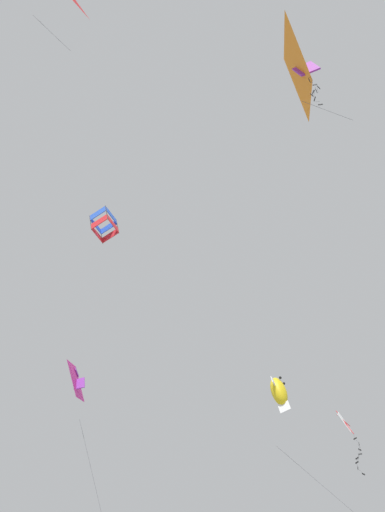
{
  "coord_description": "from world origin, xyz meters",
  "views": [
    {
      "loc": [
        -4.72,
        -13.97,
        14.38
      ],
      "look_at": [
        0.26,
        2.56,
        37.55
      ],
      "focal_mm": 43.91,
      "sensor_mm": 36.0,
      "label": 1
    }
  ],
  "objects": [
    {
      "name": "kite_delta_near_right",
      "position": [
        -3.49,
        8.75,
        34.22
      ],
      "size": [
        2.51,
        2.82,
        7.46
      ],
      "rotation": [
        0.16,
        0.0,
        4.25
      ],
      "color": "#DB2D93"
    },
    {
      "name": "kite_box_upper_right",
      "position": [
        -3.89,
        4.97,
        41.84
      ],
      "size": [
        1.72,
        1.73,
        1.82
      ],
      "rotation": [
        0.23,
        0.0,
        3.9
      ],
      "color": "blue"
    },
    {
      "name": "kite_delta_near_left",
      "position": [
        1.93,
        -6.71,
        38.76
      ],
      "size": [
        2.39,
        3.14,
        5.67
      ],
      "rotation": [
        0.25,
        0.0,
        4.12
      ],
      "color": "orange"
    },
    {
      "name": "kite_diamond_highest",
      "position": [
        8.96,
        6.71,
        33.1
      ],
      "size": [
        1.1,
        0.86,
        3.6
      ],
      "rotation": [
        0.35,
        0.0,
        4.05
      ],
      "color": "white"
    },
    {
      "name": "kite_fish_far_centre",
      "position": [
        6.59,
        8.27,
        35.76
      ],
      "size": [
        3.65,
        3.43,
        8.16
      ],
      "rotation": [
        0.16,
        0.0,
        3.95
      ],
      "color": "yellow"
    }
  ]
}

